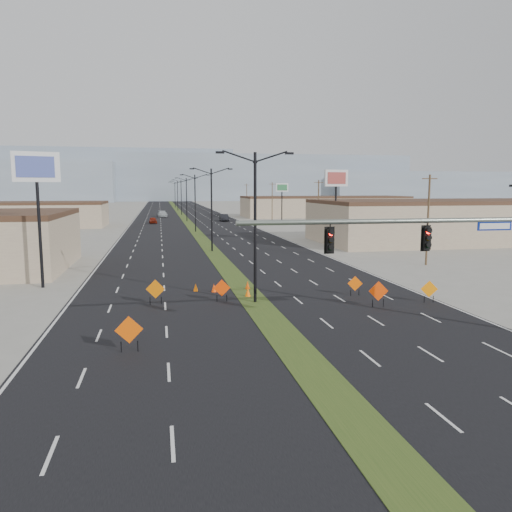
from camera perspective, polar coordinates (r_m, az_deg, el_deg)
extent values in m
plane|color=gray|center=(22.68, 5.75, -12.07)|extent=(600.00, 600.00, 0.00)
cube|color=black|center=(120.82, -8.00, 4.05)|extent=(25.00, 400.00, 0.02)
cube|color=#2B4518|center=(120.82, -8.00, 4.05)|extent=(2.00, 400.00, 0.04)
cube|color=tan|center=(108.66, -24.73, 4.20)|extent=(30.00, 14.00, 4.50)
cube|color=tan|center=(76.94, 20.63, 3.60)|extent=(36.00, 18.00, 5.50)
cube|color=tan|center=(137.80, 7.81, 5.55)|extent=(44.00, 16.00, 5.00)
cube|color=gray|center=(323.79, -2.77, 8.89)|extent=(220.00, 50.00, 28.00)
cube|color=gray|center=(361.98, 20.19, 7.51)|extent=(160.00, 50.00, 18.00)
cube|color=gray|center=(341.35, -15.12, 8.91)|extent=(140.00, 50.00, 32.00)
cylinder|color=slate|center=(25.20, 16.04, 3.87)|extent=(16.00, 0.24, 0.24)
cube|color=navy|center=(27.95, 25.59, 3.11)|extent=(1.90, 0.04, 0.45)
cube|color=black|center=(23.90, 8.45, 1.77)|extent=(0.50, 0.28, 1.30)
sphere|color=#FF0C05|center=(23.71, 8.59, 2.57)|extent=(0.22, 0.22, 0.22)
cube|color=black|center=(25.98, 18.92, 1.91)|extent=(0.50, 0.28, 1.30)
sphere|color=#FF0C05|center=(25.81, 19.13, 2.65)|extent=(0.22, 0.22, 0.22)
cylinder|color=black|center=(33.11, -0.10, 3.13)|extent=(0.20, 0.20, 10.00)
cube|color=black|center=(32.73, -4.15, 11.73)|extent=(0.55, 0.24, 0.14)
cube|color=black|center=(33.59, 3.83, 11.63)|extent=(0.55, 0.24, 0.14)
cylinder|color=black|center=(60.79, -5.09, 5.22)|extent=(0.20, 0.20, 10.00)
cube|color=black|center=(60.58, -7.35, 9.86)|extent=(0.55, 0.24, 0.14)
cube|color=black|center=(61.05, -2.97, 9.89)|extent=(0.55, 0.24, 0.14)
cylinder|color=black|center=(88.67, -6.96, 5.98)|extent=(0.20, 0.20, 10.00)
cube|color=black|center=(88.53, -8.52, 9.16)|extent=(0.55, 0.24, 0.14)
cube|color=black|center=(88.85, -5.52, 9.20)|extent=(0.55, 0.24, 0.14)
cylinder|color=black|center=(116.61, -7.94, 6.38)|extent=(0.20, 0.20, 10.00)
cube|color=black|center=(116.50, -9.13, 8.79)|extent=(0.55, 0.24, 0.14)
cube|color=black|center=(116.75, -6.84, 8.83)|extent=(0.55, 0.24, 0.14)
cylinder|color=black|center=(144.57, -8.54, 6.63)|extent=(0.20, 0.20, 10.00)
cube|color=black|center=(144.49, -9.50, 8.57)|extent=(0.55, 0.24, 0.14)
cube|color=black|center=(144.68, -7.66, 8.61)|extent=(0.55, 0.24, 0.14)
cylinder|color=black|center=(172.55, -8.94, 6.79)|extent=(0.20, 0.20, 10.00)
cube|color=black|center=(172.47, -9.75, 8.42)|extent=(0.55, 0.24, 0.14)
cube|color=black|center=(172.64, -8.21, 8.45)|extent=(0.55, 0.24, 0.14)
cylinder|color=black|center=(200.53, -9.24, 6.91)|extent=(0.20, 0.20, 10.00)
cube|color=black|center=(200.47, -9.93, 8.31)|extent=(0.55, 0.24, 0.14)
cube|color=black|center=(200.61, -8.60, 8.34)|extent=(0.55, 0.24, 0.14)
cylinder|color=#4C3823|center=(52.53, 19.05, 3.88)|extent=(0.20, 0.20, 9.00)
cube|color=#4C3823|center=(52.44, 19.25, 8.35)|extent=(1.60, 0.10, 0.10)
cylinder|color=#4C3823|center=(84.64, 7.14, 5.56)|extent=(0.20, 0.20, 9.00)
cube|color=#4C3823|center=(84.58, 7.18, 8.34)|extent=(1.60, 0.10, 0.10)
cylinder|color=#4C3823|center=(118.40, 1.86, 6.23)|extent=(0.20, 0.20, 9.00)
cube|color=#4C3823|center=(118.36, 1.87, 8.22)|extent=(1.60, 0.10, 0.10)
cylinder|color=#4C3823|center=(152.71, -1.07, 6.58)|extent=(0.20, 0.20, 9.00)
cube|color=#4C3823|center=(152.68, -1.07, 8.12)|extent=(1.60, 0.10, 0.10)
imported|color=maroon|center=(111.42, -11.70, 4.02)|extent=(1.89, 4.14, 1.38)
imported|color=black|center=(116.94, -3.67, 4.40)|extent=(1.84, 5.03, 1.65)
imported|color=#B6BDC1|center=(135.53, -10.65, 4.74)|extent=(2.67, 5.83, 1.65)
cube|color=#D64A04|center=(24.38, -14.32, -8.17)|extent=(1.31, 0.12, 1.31)
cylinder|color=black|center=(24.64, -15.15, -10.01)|extent=(0.05, 0.05, 0.55)
cylinder|color=black|center=(24.59, -13.35, -9.99)|extent=(0.05, 0.05, 0.55)
cube|color=#D76404|center=(33.72, -11.42, -3.72)|extent=(1.25, 0.27, 1.27)
cylinder|color=black|center=(33.89, -12.01, -5.05)|extent=(0.05, 0.05, 0.53)
cylinder|color=black|center=(33.88, -10.76, -5.01)|extent=(0.05, 0.05, 0.53)
cube|color=red|center=(33.97, -3.93, -3.66)|extent=(1.15, 0.08, 1.15)
cylinder|color=black|center=(34.08, -4.48, -4.86)|extent=(0.05, 0.05, 0.48)
cylinder|color=black|center=(34.16, -3.36, -4.82)|extent=(0.05, 0.05, 0.48)
cube|color=#F25A05|center=(36.50, 11.25, -3.10)|extent=(1.05, 0.28, 1.07)
cylinder|color=black|center=(36.51, 10.77, -4.15)|extent=(0.05, 0.05, 0.45)
cylinder|color=black|center=(36.75, 11.68, -4.10)|extent=(0.05, 0.05, 0.45)
cube|color=#E73B04|center=(33.29, 13.82, -3.91)|extent=(1.28, 0.22, 1.29)
cylinder|color=black|center=(33.31, 13.18, -5.30)|extent=(0.05, 0.05, 0.54)
cylinder|color=black|center=(33.62, 14.36, -5.22)|extent=(0.05, 0.05, 0.54)
cube|color=orange|center=(35.58, 19.19, -3.58)|extent=(1.10, 0.34, 1.14)
cylinder|color=black|center=(35.55, 18.68, -4.73)|extent=(0.05, 0.05, 0.47)
cylinder|color=black|center=(35.88, 19.60, -4.66)|extent=(0.05, 0.05, 0.47)
cone|color=#FF6505|center=(35.50, -0.94, -4.16)|extent=(0.53, 0.53, 0.69)
cone|color=#FF4305|center=(37.24, -4.83, -3.66)|extent=(0.50, 0.50, 0.63)
cone|color=#DE4604|center=(38.11, -0.98, -3.36)|extent=(0.43, 0.43, 0.65)
cone|color=#FF6C05|center=(37.68, -6.92, -3.58)|extent=(0.46, 0.46, 0.60)
cylinder|color=black|center=(41.73, -23.48, 2.47)|extent=(0.24, 0.24, 8.59)
cube|color=white|center=(41.62, -23.85, 9.30)|extent=(3.33, 1.41, 2.26)
cube|color=#4553A6|center=(41.43, -23.91, 9.31)|extent=(2.59, 0.91, 1.58)
cylinder|color=black|center=(67.84, 9.07, 4.71)|extent=(0.24, 0.24, 8.34)
cube|color=white|center=(67.76, 9.16, 8.79)|extent=(3.31, 0.71, 2.19)
cube|color=#A53D37|center=(67.58, 9.22, 8.79)|extent=(2.62, 0.34, 1.54)
cylinder|color=black|center=(113.92, 2.97, 5.72)|extent=(0.24, 0.24, 7.24)
cube|color=white|center=(113.85, 2.99, 7.83)|extent=(2.86, 0.37, 1.90)
cube|color=#2F7544|center=(113.65, 3.01, 7.83)|extent=(2.29, 0.06, 1.33)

